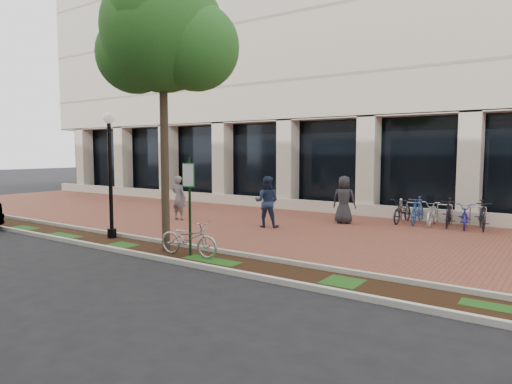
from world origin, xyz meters
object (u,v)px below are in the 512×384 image
Objects in this scene: pedestrian_right at (344,200)px; bollard at (401,210)px; street_tree at (165,39)px; bike_rack_cluster at (440,213)px; locked_bicycle at (189,238)px; pedestrian_mid at (267,202)px; parking_sign at (189,194)px; lamppost at (110,167)px; pedestrian_left at (179,198)px.

pedestrian_right is 2.31m from bollard.
street_tree is 11.28m from bike_rack_cluster.
bollard is at bearing -23.17° from locked_bicycle.
bike_rack_cluster reaches higher than locked_bicycle.
locked_bicycle is 7.41m from pedestrian_right.
street_tree is 4.08× the size of pedestrian_mid.
lamppost is (-3.74, 0.42, 0.60)m from parking_sign.
locked_bicycle is 1.01× the size of pedestrian_left.
pedestrian_mid is 1.98× the size of bollard.
pedestrian_left reaches higher than bollard.
pedestrian_right is (1.92, 2.37, -0.02)m from pedestrian_mid.
pedestrian_right is at bearing 55.12° from lamppost.
pedestrian_right is (1.09, 7.32, 0.44)m from locked_bicycle.
parking_sign is at bearing -74.48° from locked_bicycle.
parking_sign is at bearing -107.23° from bollard.
pedestrian_right is (1.06, 7.30, -0.73)m from parking_sign.
pedestrian_left is 3.89m from pedestrian_mid.
street_tree is 10.80m from bollard.
lamppost is 5.50m from pedestrian_mid.
lamppost is 2.17× the size of pedestrian_right.
locked_bicycle is at bearing 78.48° from pedestrian_mid.
lamppost reaches higher than bike_rack_cluster.
street_tree is (-0.92, 0.11, 4.06)m from parking_sign.
pedestrian_mid reaches higher than pedestrian_left.
bike_rack_cluster is (1.46, -0.11, 0.02)m from bollard.
pedestrian_mid is (0.05, 4.82, -4.77)m from street_tree.
lamppost is 4.31m from pedestrian_left.
pedestrian_right reaches higher than pedestrian_left.
locked_bicycle is (0.88, -0.13, -5.22)m from street_tree.
parking_sign is at bearing 73.21° from pedestrian_right.
pedestrian_mid is 0.52× the size of bike_rack_cluster.
pedestrian_left is 1.89× the size of bollard.
pedestrian_left is at bearing 123.37° from parking_sign.
lamppost is 11.61m from bike_rack_cluster.
pedestrian_right reaches higher than bollard.
pedestrian_right reaches higher than bike_rack_cluster.
parking_sign is at bearing 78.88° from pedestrian_mid.
lamppost is at bearing -138.15° from bike_rack_cluster.
parking_sign is 9.74m from bike_rack_cluster.
pedestrian_left reaches higher than locked_bicycle.
pedestrian_left is (-3.80, 4.29, -4.81)m from street_tree.
parking_sign is at bearing -120.14° from bike_rack_cluster.
pedestrian_mid is (3.85, 0.53, 0.04)m from pedestrian_left.
pedestrian_right is 3.47m from bike_rack_cluster.
parking_sign reaches higher than pedestrian_right.
bollard is (3.60, 3.90, -0.45)m from pedestrian_mid.
bike_rack_cluster is at bearing -31.60° from locked_bicycle.
bike_rack_cluster is at bearing -164.19° from pedestrian_mid.
parking_sign is 6.49m from pedestrian_left.
parking_sign is 0.66× the size of lamppost.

